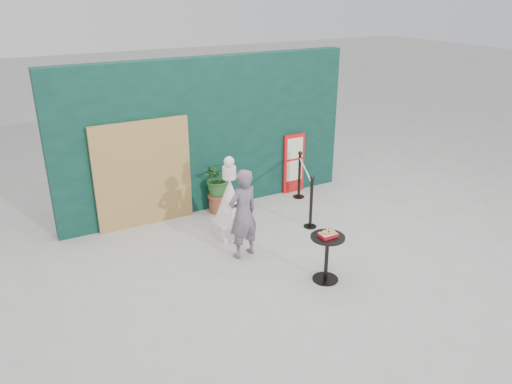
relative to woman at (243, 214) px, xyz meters
name	(u,v)px	position (x,y,z in m)	size (l,w,h in m)	color
ground	(293,277)	(0.36, -0.98, -0.77)	(60.00, 60.00, 0.00)	#ADAAA5
back_wall	(208,135)	(0.36, 2.17, 0.73)	(6.00, 0.30, 3.00)	black
bamboo_fence	(143,174)	(-1.04, 1.96, 0.23)	(1.80, 0.08, 2.00)	tan
woman	(243,214)	(0.00, 0.00, 0.00)	(0.56, 0.37, 1.53)	slate
menu_board	(294,163)	(2.26, 1.97, -0.12)	(0.50, 0.07, 1.30)	red
statue	(230,204)	(0.14, 0.77, -0.15)	(0.59, 0.59, 1.50)	silver
cafe_table	(327,251)	(0.76, -1.28, -0.27)	(0.52, 0.52, 0.75)	black
food_basket	(328,234)	(0.76, -1.28, 0.02)	(0.26, 0.19, 0.11)	#AD1222
planter	(218,182)	(0.38, 1.80, -0.14)	(0.63, 0.55, 1.07)	#975431
stanchion_barrier	(305,188)	(1.89, 0.98, -0.27)	(0.84, 1.54, 1.03)	black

